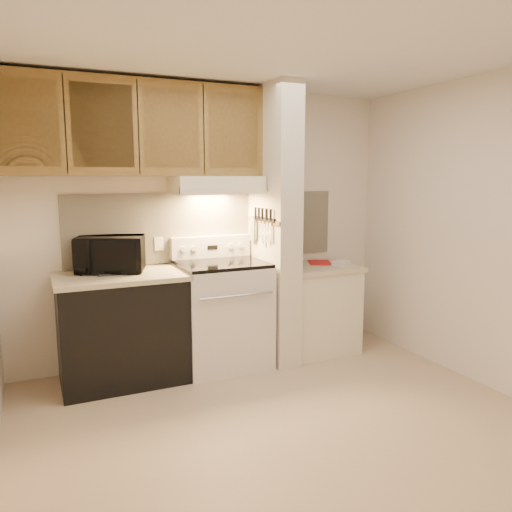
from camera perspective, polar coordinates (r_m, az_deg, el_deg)
floor at (r=3.70m, az=2.82°, el=-18.19°), size 3.60×3.60×0.00m
ceiling at (r=3.39m, az=3.17°, el=22.78°), size 3.60×3.60×0.00m
wall_back at (r=4.70m, az=-5.45°, el=3.57°), size 3.60×2.50×0.02m
wall_right at (r=4.44m, az=24.11°, el=2.51°), size 0.02×3.00×2.50m
backsplash at (r=4.69m, az=-5.40°, el=3.37°), size 2.60×0.02×0.63m
range_body at (r=4.52m, az=-3.87°, el=-6.82°), size 0.76×0.65×0.92m
oven_window at (r=4.23m, az=-2.36°, el=-7.38°), size 0.50×0.01×0.30m
oven_handle at (r=4.14m, az=-2.18°, el=-4.59°), size 0.65×0.02×0.02m
cooktop at (r=4.42m, az=-3.93°, el=-0.88°), size 0.74×0.64×0.03m
range_backguard at (r=4.67m, az=-5.17°, el=1.06°), size 0.76×0.08×0.20m
range_display at (r=4.63m, az=-5.00°, el=0.99°), size 0.10×0.01×0.04m
range_knob_left_outer at (r=4.54m, az=-8.32°, el=0.78°), size 0.05×0.02×0.05m
range_knob_left_inner at (r=4.57m, az=-7.12°, el=0.86°), size 0.05×0.02×0.05m
range_knob_right_inner at (r=4.69m, az=-2.91°, el=1.12°), size 0.05×0.02×0.05m
range_knob_right_outer at (r=4.72m, az=-1.78°, el=1.19°), size 0.05×0.02×0.05m
dishwasher_front at (r=4.33m, az=-15.01°, el=-8.20°), size 1.00×0.63×0.87m
left_countertop at (r=4.22m, az=-15.26°, el=-2.28°), size 1.04×0.67×0.04m
spoon_rest at (r=4.20m, az=-16.20°, el=-2.00°), size 0.21×0.08×0.01m
teal_jar at (r=4.39m, az=-19.35°, el=-1.06°), size 0.13×0.13×0.11m
outlet at (r=4.56m, az=-11.03°, el=1.38°), size 0.08×0.01×0.12m
microwave at (r=4.32m, az=-16.31°, el=0.21°), size 0.62×0.51×0.30m
partition_pillar at (r=4.57m, az=2.06°, el=3.45°), size 0.22×0.70×2.50m
pillar_trim at (r=4.52m, az=0.74°, el=4.03°), size 0.01×0.70×0.04m
knife_strip at (r=4.47m, az=0.94°, el=4.23°), size 0.02×0.42×0.04m
knife_blade_a at (r=4.34m, az=1.63°, el=2.76°), size 0.01×0.03×0.16m
knife_handle_a at (r=4.32m, az=1.68°, el=4.73°), size 0.02×0.02×0.10m
knife_blade_b at (r=4.39m, az=1.31°, el=2.70°), size 0.01×0.04×0.18m
knife_handle_b at (r=4.39m, az=1.24°, el=4.80°), size 0.02×0.02×0.10m
knife_blade_c at (r=4.47m, az=0.82°, el=2.69°), size 0.01×0.04×0.20m
knife_handle_c at (r=4.47m, az=0.73°, el=4.88°), size 0.02×0.02×0.10m
knife_blade_d at (r=4.54m, az=0.42°, el=3.03°), size 0.01×0.04×0.16m
knife_handle_d at (r=4.54m, az=0.33°, el=4.94°), size 0.02×0.02×0.10m
knife_blade_e at (r=4.63m, az=-0.09°, el=3.02°), size 0.01×0.04×0.18m
knife_handle_e at (r=4.61m, az=-0.05°, el=5.00°), size 0.02×0.02×0.10m
oven_mitt at (r=4.67m, az=-0.33°, el=3.17°), size 0.03×0.10×0.23m
right_cab_base at (r=4.94m, az=6.81°, el=-6.15°), size 0.70×0.60×0.81m
right_countertop at (r=4.85m, az=6.90°, el=-1.30°), size 0.74×0.64×0.04m
red_folder at (r=4.98m, az=7.30°, el=-0.75°), size 0.30×0.34×0.01m
white_box at (r=4.88m, az=9.73°, el=-0.80°), size 0.19×0.16×0.04m
range_hood at (r=4.47m, az=-4.59°, el=8.12°), size 0.78×0.44×0.15m
hood_lip at (r=4.27m, az=-3.63°, el=7.49°), size 0.78×0.04×0.06m
upper_cabinets at (r=4.35m, az=-13.73°, el=13.94°), size 2.18×0.33×0.77m
cab_door_a at (r=4.11m, az=-24.89°, el=13.68°), size 0.46×0.01×0.63m
cab_gap_a at (r=4.12m, az=-20.99°, el=13.90°), size 0.01×0.01×0.73m
cab_door_b at (r=4.15m, az=-17.12°, el=14.06°), size 0.46×0.01×0.63m
cab_gap_b at (r=4.19m, az=-13.31°, el=14.15°), size 0.01×0.01×0.73m
cab_door_c at (r=4.25m, az=-9.60°, el=14.19°), size 0.46×0.01×0.63m
cab_gap_c at (r=4.33m, az=-6.00°, el=14.17°), size 0.01×0.01×0.73m
cab_door_d at (r=4.43m, az=-2.55°, el=14.09°), size 0.46×0.01×0.63m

